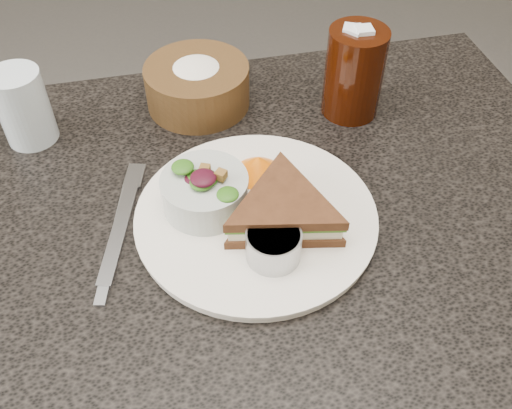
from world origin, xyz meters
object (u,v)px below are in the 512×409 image
object	(u,v)px
water_glass	(23,107)
cola_glass	(354,69)
sandwich	(284,211)
dining_table	(243,354)
bread_basket	(197,79)
dressing_ramekin	(273,245)
dinner_plate	(256,217)
salad_bowl	(205,187)

from	to	relation	value
water_glass	cola_glass	bearing A→B (deg)	-4.81
sandwich	cola_glass	world-z (taller)	cola_glass
dining_table	bread_basket	size ratio (longest dim) A/B	6.23
dining_table	dressing_ramekin	xyz separation A→B (m)	(0.02, -0.09, 0.41)
dressing_ramekin	water_glass	world-z (taller)	water_glass
dining_table	dinner_plate	size ratio (longest dim) A/B	3.28
dinner_plate	dining_table	bearing A→B (deg)	134.65
dining_table	water_glass	xyz separation A→B (m)	(-0.27, 0.22, 0.43)
salad_bowl	bread_basket	xyz separation A→B (m)	(0.03, 0.23, 0.00)
dinner_plate	cola_glass	xyz separation A→B (m)	(0.19, 0.20, 0.07)
bread_basket	water_glass	world-z (taller)	water_glass
sandwich	salad_bowl	distance (m)	0.10
dining_table	sandwich	world-z (taller)	sandwich
sandwich	dining_table	bearing A→B (deg)	150.24
salad_bowl	cola_glass	xyz separation A→B (m)	(0.25, 0.17, 0.03)
dinner_plate	salad_bowl	xyz separation A→B (m)	(-0.06, 0.03, 0.04)
dining_table	cola_glass	size ratio (longest dim) A/B	6.75
dining_table	water_glass	size ratio (longest dim) A/B	9.02
cola_glass	water_glass	xyz separation A→B (m)	(-0.48, 0.04, -0.02)
water_glass	bread_basket	bearing A→B (deg)	6.38
dinner_plate	water_glass	world-z (taller)	water_glass
salad_bowl	dressing_ramekin	size ratio (longest dim) A/B	1.68
salad_bowl	bread_basket	world-z (taller)	bread_basket
salad_bowl	cola_glass	world-z (taller)	cola_glass
dining_table	bread_basket	bearing A→B (deg)	93.16
bread_basket	water_glass	bearing A→B (deg)	-173.62
dining_table	salad_bowl	distance (m)	0.42
dinner_plate	salad_bowl	world-z (taller)	salad_bowl
water_glass	dining_table	bearing A→B (deg)	-39.03
salad_bowl	water_glass	world-z (taller)	water_glass
dining_table	sandwich	bearing A→B (deg)	-41.13
dressing_ramekin	bread_basket	size ratio (longest dim) A/B	0.41
dining_table	dressing_ramekin	size ratio (longest dim) A/B	15.17
cola_glass	water_glass	bearing A→B (deg)	175.19
sandwich	dressing_ramekin	bearing A→B (deg)	-105.81
dressing_ramekin	water_glass	distance (m)	0.42
bread_basket	cola_glass	bearing A→B (deg)	-16.83
sandwich	dressing_ramekin	xyz separation A→B (m)	(-0.02, -0.05, -0.00)
bread_basket	dressing_ramekin	bearing A→B (deg)	-83.53
salad_bowl	sandwich	bearing A→B (deg)	-30.49
salad_bowl	dinner_plate	bearing A→B (deg)	-26.27
dinner_plate	sandwich	xyz separation A→B (m)	(0.03, -0.02, 0.03)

